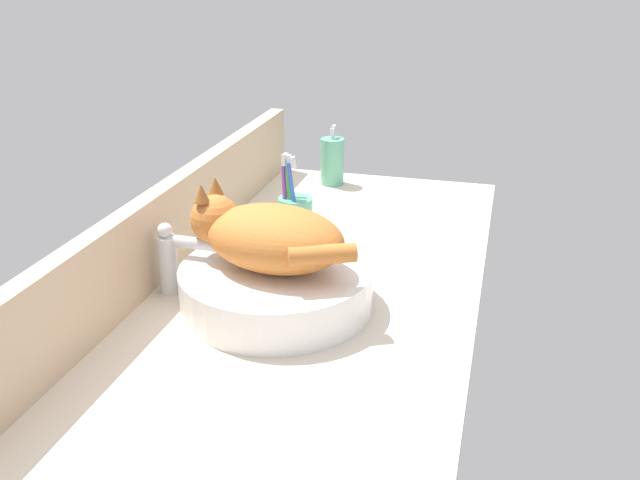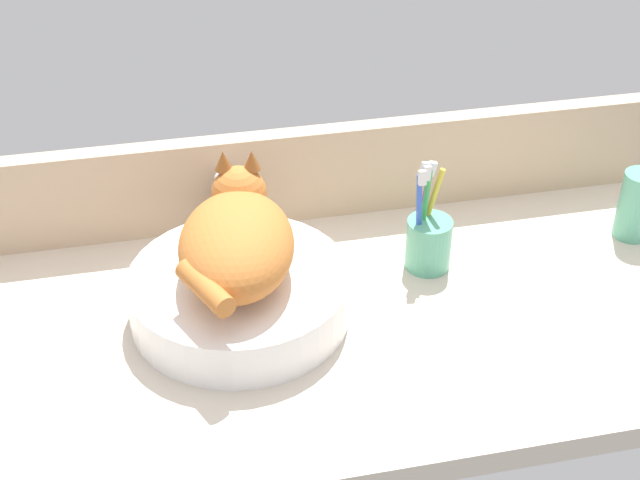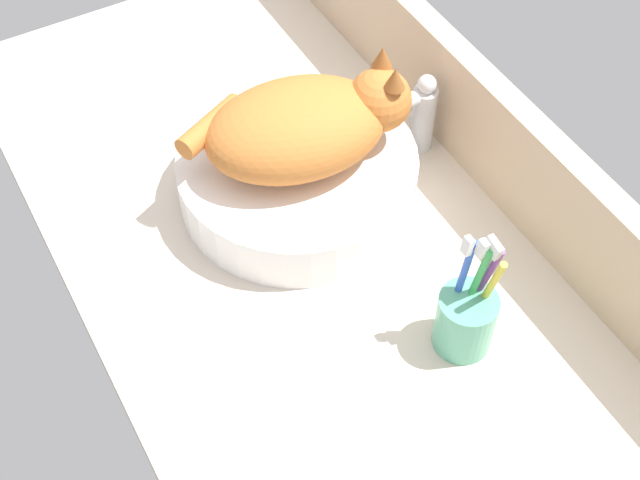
{
  "view_description": "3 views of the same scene",
  "coord_description": "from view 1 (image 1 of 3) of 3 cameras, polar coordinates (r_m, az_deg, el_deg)",
  "views": [
    {
      "loc": [
        -118.09,
        -32.78,
        59.93
      ],
      "look_at": [
        0.17,
        -0.98,
        8.25
      ],
      "focal_mm": 40.0,
      "sensor_mm": 36.0,
      "label": 1
    },
    {
      "loc": [
        -22.39,
        -102.97,
        88.57
      ],
      "look_at": [
        0.48,
        4.42,
        11.64
      ],
      "focal_mm": 50.0,
      "sensor_mm": 36.0,
      "label": 2
    },
    {
      "loc": [
        63.8,
        -35.7,
        96.42
      ],
      "look_at": [
        2.55,
        -1.05,
        8.36
      ],
      "focal_mm": 50.0,
      "sensor_mm": 36.0,
      "label": 3
    }
  ],
  "objects": [
    {
      "name": "ground_plane",
      "position": [
        1.37,
        -0.42,
        -3.93
      ],
      "size": [
        134.53,
        62.03,
        4.0
      ],
      "primitive_type": "cube",
      "color": "beige"
    },
    {
      "name": "cat",
      "position": [
        1.22,
        -4.21,
        0.35
      ],
      "size": [
        21.05,
        31.58,
        14.0
      ],
      "color": "#CC7533",
      "rests_on": "sink_basin"
    },
    {
      "name": "soap_dispenser",
      "position": [
        1.89,
        0.99,
        6.33
      ],
      "size": [
        6.13,
        6.13,
        15.57
      ],
      "color": "#60B793",
      "rests_on": "ground_plane"
    },
    {
      "name": "toothbrush_cup",
      "position": [
        1.54,
        -2.02,
        2.05
      ],
      "size": [
        7.45,
        7.45,
        18.71
      ],
      "color": "#5BB28E",
      "rests_on": "ground_plane"
    },
    {
      "name": "backsplash_panel",
      "position": [
        1.43,
        -11.79,
        1.28
      ],
      "size": [
        134.53,
        3.6,
        16.95
      ],
      "primitive_type": "cube",
      "color": "#CCAD8C",
      "rests_on": "ground_plane"
    },
    {
      "name": "faucet",
      "position": [
        1.31,
        -11.68,
        -1.28
      ],
      "size": [
        3.6,
        11.82,
        13.6
      ],
      "color": "silver",
      "rests_on": "ground_plane"
    },
    {
      "name": "sink_basin",
      "position": [
        1.25,
        -3.52,
        -3.79
      ],
      "size": [
        33.77,
        33.77,
        7.61
      ],
      "primitive_type": "cylinder",
      "color": "white",
      "rests_on": "ground_plane"
    }
  ]
}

